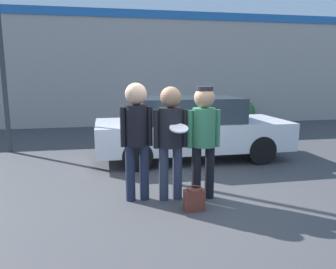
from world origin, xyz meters
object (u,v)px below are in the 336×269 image
(person_right, at_px, (204,132))
(person_left, at_px, (137,131))
(handbag, at_px, (194,199))
(shrub, at_px, (242,112))
(person_middle_with_frisbee, at_px, (171,133))
(parked_car_near, at_px, (191,128))

(person_right, bearing_deg, person_left, 173.23)
(person_right, bearing_deg, handbag, -120.40)
(shrub, height_order, handbag, shrub)
(person_left, xyz_separation_m, person_middle_with_frisbee, (0.52, -0.08, -0.03))
(person_right, distance_m, handbag, 1.06)
(person_left, height_order, parked_car_near, person_left)
(parked_car_near, distance_m, shrub, 5.79)
(person_middle_with_frisbee, distance_m, shrub, 8.41)
(person_left, bearing_deg, person_right, -6.77)
(person_middle_with_frisbee, relative_size, person_right, 1.00)
(parked_car_near, bearing_deg, person_middle_with_frisbee, -111.82)
(person_left, relative_size, parked_car_near, 0.42)
(parked_car_near, bearing_deg, handbag, -103.97)
(person_middle_with_frisbee, xyz_separation_m, handbag, (0.25, -0.50, -0.91))
(person_left, distance_m, person_middle_with_frisbee, 0.53)
(parked_car_near, bearing_deg, person_left, -122.23)
(handbag, bearing_deg, shrub, 61.93)
(person_right, distance_m, parked_car_near, 2.58)
(handbag, bearing_deg, person_middle_with_frisbee, 116.54)
(person_right, xyz_separation_m, parked_car_near, (0.47, 2.51, -0.36))
(shrub, bearing_deg, person_middle_with_frisbee, -121.18)
(parked_car_near, distance_m, handbag, 3.11)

